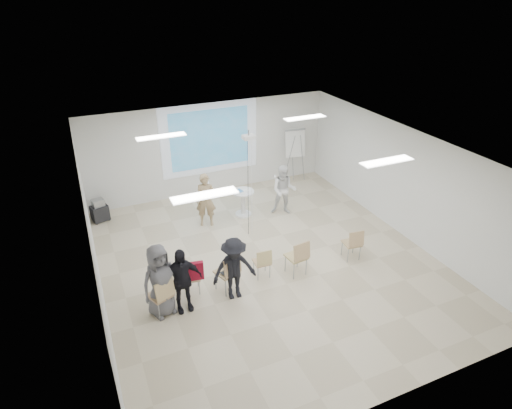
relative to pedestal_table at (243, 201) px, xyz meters
name	(u,v)px	position (x,y,z in m)	size (l,w,h in m)	color
floor	(269,263)	(-0.33, -2.51, -0.51)	(8.00, 9.00, 0.10)	beige
ceiling	(270,148)	(-0.33, -2.51, 2.59)	(8.00, 9.00, 0.10)	white
wall_back	(210,148)	(-0.33, 2.04, 1.04)	(8.00, 0.10, 3.00)	silver
wall_left	(91,247)	(-4.38, -2.51, 1.04)	(0.10, 9.00, 3.00)	silver
wall_right	(404,181)	(3.72, -2.51, 1.04)	(0.10, 9.00, 3.00)	silver
projection_halo	(210,139)	(-0.33, 1.97, 1.39)	(3.20, 0.01, 2.30)	silver
projection_image	(210,139)	(-0.33, 1.96, 1.39)	(2.60, 0.01, 1.90)	teal
pedestal_table	(243,201)	(0.00, 0.00, 0.00)	(0.81, 0.81, 0.83)	white
player_left	(206,197)	(-1.18, -0.09, 0.44)	(0.65, 0.44, 1.79)	tan
player_right	(284,188)	(1.17, -0.38, 0.40)	(0.82, 0.66, 1.71)	white
controller_left	(209,183)	(-1.00, 0.16, 0.72)	(0.04, 0.13, 0.04)	white
controller_right	(275,176)	(0.99, -0.13, 0.69)	(0.04, 0.13, 0.04)	white
chair_far_left	(162,293)	(-3.19, -3.38, 0.10)	(0.59, 0.61, 0.95)	tan
chair_left_mid	(191,276)	(-2.45, -2.96, 0.02)	(0.44, 0.47, 0.82)	tan
chair_left_inner	(229,270)	(-1.65, -3.21, 0.12)	(0.59, 0.61, 0.98)	tan
chair_center	(263,261)	(-0.74, -3.05, 0.01)	(0.40, 0.43, 0.80)	tan
chair_right_inner	(298,255)	(0.08, -3.30, 0.11)	(0.50, 0.53, 0.96)	tan
chair_right_far	(353,242)	(1.66, -3.28, 0.06)	(0.45, 0.48, 0.88)	tan
red_jacket	(193,271)	(-2.44, -3.11, 0.26)	(0.46, 0.10, 0.44)	maroon
laptop	(226,270)	(-1.67, -3.11, 0.07)	(0.36, 0.26, 0.03)	black
audience_left	(181,276)	(-2.76, -3.37, 0.41)	(1.02, 0.61, 1.75)	black
audience_mid	(234,265)	(-1.60, -3.43, 0.40)	(1.11, 0.61, 1.72)	black
audience_outer	(160,277)	(-3.19, -3.31, 0.48)	(0.92, 0.61, 1.88)	#5D5C62
flipchart_easel	(295,144)	(2.57, 1.58, 0.94)	(0.82, 0.63, 1.90)	#92949A
av_cart	(100,211)	(-4.01, 1.38, -0.14)	(0.55, 0.48, 0.69)	black
ceiling_projector	(249,142)	(-0.23, -1.02, 2.23)	(0.30, 0.25, 3.00)	white
fluor_panel_nw	(161,136)	(-2.33, -0.51, 2.51)	(1.20, 0.30, 0.02)	white
fluor_panel_ne	(305,118)	(1.67, -0.51, 2.51)	(1.20, 0.30, 0.02)	white
fluor_panel_sw	(205,195)	(-2.33, -4.01, 2.51)	(1.20, 0.30, 0.02)	white
fluor_panel_se	(387,161)	(1.67, -4.01, 2.51)	(1.20, 0.30, 0.02)	white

